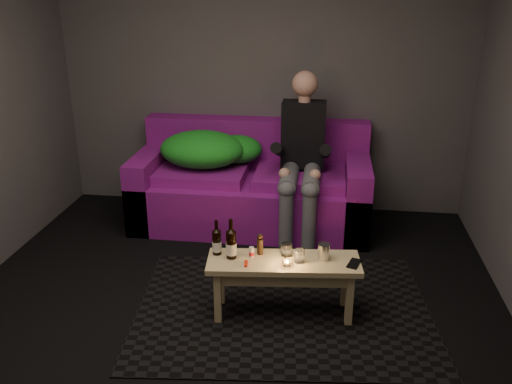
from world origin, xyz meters
TOP-DOWN VIEW (x-y plane):
  - floor at (0.00, 0.00)m, footprint 4.50×4.50m
  - room at (0.00, 0.47)m, footprint 4.50×4.50m
  - rug at (0.39, 0.31)m, footprint 2.23×1.72m
  - sofa at (-0.05, 1.82)m, footprint 2.20×0.99m
  - green_blanket at (-0.46, 1.81)m, footprint 0.97×0.66m
  - person at (0.43, 1.64)m, footprint 0.40×0.91m
  - coffee_table at (0.39, 0.26)m, footprint 1.07×0.44m
  - beer_bottle_a at (-0.08, 0.29)m, footprint 0.06×0.06m
  - beer_bottle_b at (0.03, 0.25)m, footprint 0.07×0.07m
  - salt_shaker at (0.17, 0.27)m, footprint 0.04×0.04m
  - pepper_mill at (0.22, 0.33)m, footprint 0.05×0.05m
  - tumbler_back at (0.41, 0.33)m, footprint 0.09×0.09m
  - tealight at (0.42, 0.18)m, footprint 0.05×0.05m
  - tumbler_front at (0.50, 0.25)m, footprint 0.09×0.09m
  - steel_cup at (0.66, 0.31)m, footprint 0.11×0.11m
  - smartphone at (0.87, 0.27)m, footprint 0.11×0.16m
  - red_lighter at (0.15, 0.17)m, footprint 0.03×0.08m

SIDE VIEW (x-z plane):
  - floor at x=0.00m, z-range 0.00..0.00m
  - rug at x=0.39m, z-range 0.00..0.01m
  - sofa at x=-0.05m, z-range -0.13..0.81m
  - coffee_table at x=0.39m, z-range 0.14..0.57m
  - smartphone at x=0.87m, z-range 0.43..0.44m
  - red_lighter at x=0.15m, z-range 0.43..0.44m
  - tealight at x=0.42m, z-range 0.43..0.47m
  - salt_shaker at x=0.17m, z-range 0.43..0.50m
  - tumbler_front at x=0.50m, z-range 0.43..0.52m
  - tumbler_back at x=0.41m, z-range 0.43..0.52m
  - steel_cup at x=0.66m, z-range 0.43..0.54m
  - pepper_mill at x=0.22m, z-range 0.43..0.54m
  - beer_bottle_a at x=-0.08m, z-range 0.39..0.65m
  - beer_bottle_b at x=0.03m, z-range 0.39..0.68m
  - green_blanket at x=-0.46m, z-range 0.55..0.88m
  - person at x=0.43m, z-range 0.03..1.49m
  - room at x=0.00m, z-range -0.61..3.89m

